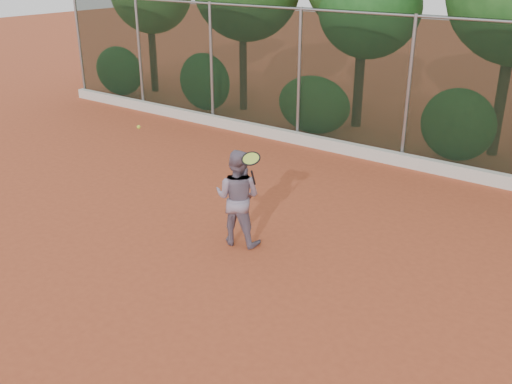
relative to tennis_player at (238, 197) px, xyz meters
The scene contains 6 objects.
ground 1.75m from the tennis_player, 64.24° to the right, with size 80.00×80.00×0.00m, color #AC4928.
concrete_curb 5.53m from the tennis_player, 83.03° to the left, with size 24.00×0.20×0.30m, color silver.
tennis_player is the anchor object (origin of this frame).
chainlink_fence 5.75m from the tennis_player, 83.25° to the left, with size 24.09×0.09×3.50m.
tennis_racket 0.86m from the tennis_player, 15.25° to the right, with size 0.38×0.36×0.59m.
tennis_ball_in_flight 2.37m from the tennis_player, behind, with size 0.07×0.07×0.07m.
Camera 1 is at (4.90, -5.68, 4.71)m, focal length 40.00 mm.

